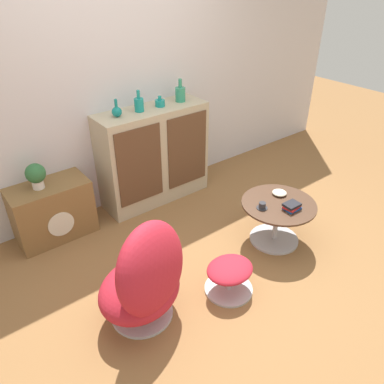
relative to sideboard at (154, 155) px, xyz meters
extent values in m
plane|color=olive|center=(-0.29, -1.26, -0.51)|extent=(12.00, 12.00, 0.00)
cube|color=silver|center=(-0.29, 0.23, 0.79)|extent=(6.40, 0.06, 2.60)
cube|color=tan|center=(0.00, 0.00, 0.00)|extent=(1.15, 0.40, 1.01)
cube|color=brown|center=(-0.29, -0.20, 0.05)|extent=(0.48, 0.01, 0.77)
cube|color=brown|center=(0.29, -0.20, 0.05)|extent=(0.48, 0.01, 0.77)
cube|color=brown|center=(-1.12, 0.01, -0.24)|extent=(0.70, 0.38, 0.54)
cylinder|color=beige|center=(-1.12, -0.18, -0.28)|extent=(0.24, 0.01, 0.24)
cylinder|color=#B7B7BC|center=(-0.98, -1.31, -0.50)|extent=(0.46, 0.46, 0.02)
cylinder|color=#B7B7BC|center=(-0.98, -1.31, -0.44)|extent=(0.06, 0.06, 0.08)
ellipsoid|color=#B21E2D|center=(-0.98, -1.31, -0.25)|extent=(0.80, 0.75, 0.30)
ellipsoid|color=#B21E2D|center=(-0.94, -1.42, 0.00)|extent=(0.74, 0.62, 0.68)
cylinder|color=#B7B7BC|center=(-0.31, -1.53, -0.50)|extent=(0.38, 0.38, 0.02)
cylinder|color=#B7B7BC|center=(-0.31, -1.53, -0.41)|extent=(0.04, 0.04, 0.15)
ellipsoid|color=#B21E2D|center=(-0.31, -1.53, -0.29)|extent=(0.38, 0.32, 0.09)
cylinder|color=#B7B7BC|center=(0.46, -1.32, -0.50)|extent=(0.45, 0.45, 0.02)
cylinder|color=#B7B7BC|center=(0.46, -1.32, -0.30)|extent=(0.04, 0.04, 0.37)
cylinder|color=#472D1E|center=(0.46, -1.32, -0.10)|extent=(0.66, 0.66, 0.02)
ellipsoid|color=#147A75|center=(-0.37, 0.00, 0.55)|extent=(0.09, 0.09, 0.09)
cylinder|color=#147A75|center=(-0.37, 0.00, 0.63)|extent=(0.03, 0.03, 0.08)
cylinder|color=teal|center=(-0.13, 0.00, 0.57)|extent=(0.09, 0.09, 0.13)
cylinder|color=teal|center=(-0.13, 0.00, 0.67)|extent=(0.03, 0.03, 0.08)
cylinder|color=teal|center=(0.11, 0.00, 0.54)|extent=(0.10, 0.10, 0.06)
cylinder|color=teal|center=(0.11, 0.00, 0.59)|extent=(0.03, 0.03, 0.04)
cylinder|color=#2D8E6B|center=(0.36, 0.00, 0.58)|extent=(0.10, 0.10, 0.14)
cylinder|color=#2D8E6B|center=(0.36, 0.00, 0.69)|extent=(0.04, 0.04, 0.09)
cylinder|color=silver|center=(-1.19, 0.01, 0.07)|extent=(0.10, 0.10, 0.07)
sphere|color=#2D6638|center=(-1.19, 0.01, 0.18)|extent=(0.17, 0.17, 0.17)
cylinder|color=#2D2D33|center=(0.28, -1.28, -0.09)|extent=(0.10, 0.10, 0.01)
cylinder|color=#2D2D33|center=(0.28, -1.28, -0.07)|extent=(0.06, 0.06, 0.06)
cube|color=#1E478C|center=(0.47, -1.45, -0.09)|extent=(0.14, 0.11, 0.02)
cube|color=red|center=(0.47, -1.45, -0.07)|extent=(0.15, 0.12, 0.02)
cube|color=black|center=(0.46, -1.45, -0.05)|extent=(0.14, 0.11, 0.02)
ellipsoid|color=beige|center=(0.57, -1.23, -0.08)|extent=(0.13, 0.13, 0.04)
camera|label=1|loc=(-1.85, -3.04, 1.73)|focal=35.00mm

